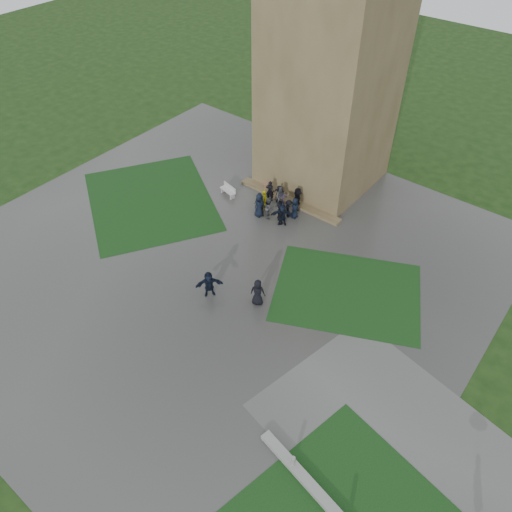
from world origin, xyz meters
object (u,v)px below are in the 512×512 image
Objects in this scene: tower at (331,69)px; pedestrian_near at (258,292)px; bench at (228,190)px; pedestrian_mid at (209,284)px.

tower is 16.98m from pedestrian_near.
bench is 0.86× the size of pedestrian_mid.
tower is 11.44× the size of bench.
pedestrian_near is (2.82, 1.28, 0.03)m from pedestrian_mid.
pedestrian_mid is 0.97× the size of pedestrian_near.
pedestrian_mid is at bearing -0.55° from pedestrian_near.
tower is 9.55× the size of pedestrian_near.
tower is 9.81× the size of pedestrian_mid.
pedestrian_near is (8.89, -7.57, 0.49)m from bench.
tower is 17.58m from pedestrian_mid.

